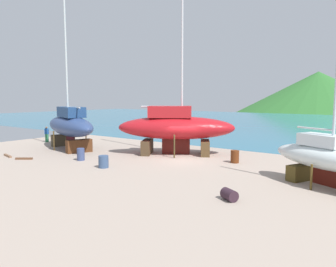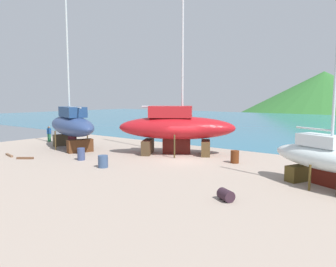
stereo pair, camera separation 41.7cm
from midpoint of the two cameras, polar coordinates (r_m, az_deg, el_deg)
ground_plane at (r=21.92m, az=-2.78°, el=-6.14°), size 41.99×41.99×0.00m
sea_water at (r=63.24m, az=24.62°, el=1.52°), size 166.63×69.36×0.01m
headland_hill at (r=140.04m, az=25.72°, el=3.84°), size 113.69×113.69×29.56m
sailboat_large_starboard at (r=31.01m, az=-16.33°, el=1.43°), size 9.77×5.67×15.29m
sailboat_mid_port at (r=18.91m, az=26.57°, el=-3.93°), size 6.69×4.64×9.37m
sailboat_far_slipway at (r=26.87m, az=1.86°, el=1.16°), size 10.00×7.74×17.13m
worker at (r=36.88m, az=-19.99°, el=-0.04°), size 0.46×0.50×1.66m
barrel_tipped_left at (r=24.02m, az=12.22°, el=-4.05°), size 0.68×0.68×0.92m
barrel_tar_black at (r=15.42m, az=10.98°, el=-10.64°), size 0.93×0.86×0.54m
barrel_rust_near at (r=23.50m, az=26.74°, el=-4.88°), size 0.87×0.87×0.88m
barrel_tipped_center at (r=36.59m, az=-17.81°, el=-0.91°), size 1.06×0.80×0.58m
barrel_by_slipway at (r=25.38m, az=-14.66°, el=-3.54°), size 0.79×0.79×0.93m
barrel_ochre at (r=22.41m, az=-10.90°, el=-4.88°), size 0.89×0.89×0.83m
timber_plank_far at (r=27.28m, az=-23.56°, el=-4.01°), size 1.16×0.92×0.15m
timber_long_fore at (r=37.44m, az=-17.17°, el=-1.08°), size 1.25×2.26×0.13m
timber_short_skew at (r=29.16m, az=-25.91°, el=-3.48°), size 1.53×0.46×0.15m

